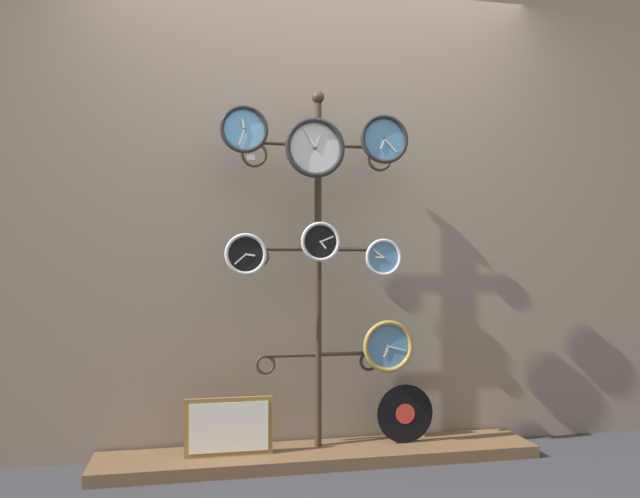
# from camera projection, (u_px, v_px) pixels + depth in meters

# --- Properties ---
(ground_plane) EXTENTS (12.00, 12.00, 0.00)m
(ground_plane) POSITION_uv_depth(u_px,v_px,m) (337.00, 485.00, 2.77)
(ground_plane) COLOR #333338
(shop_wall) EXTENTS (4.40, 0.04, 2.80)m
(shop_wall) POSITION_uv_depth(u_px,v_px,m) (312.00, 188.00, 3.37)
(shop_wall) COLOR gray
(shop_wall) RESTS_ON ground_plane
(low_shelf) EXTENTS (2.20, 0.36, 0.06)m
(low_shelf) POSITION_uv_depth(u_px,v_px,m) (320.00, 455.00, 3.11)
(low_shelf) COLOR brown
(low_shelf) RESTS_ON ground_plane
(display_stand) EXTENTS (0.80, 0.36, 1.88)m
(display_stand) POSITION_uv_depth(u_px,v_px,m) (318.00, 324.00, 3.19)
(display_stand) COLOR #382D1E
(display_stand) RESTS_ON ground_plane
(clock_top_left) EXTENTS (0.24, 0.04, 0.24)m
(clock_top_left) POSITION_uv_depth(u_px,v_px,m) (244.00, 129.00, 3.06)
(clock_top_left) COLOR #60A8DB
(clock_top_center) EXTENTS (0.30, 0.04, 0.30)m
(clock_top_center) POSITION_uv_depth(u_px,v_px,m) (315.00, 148.00, 3.09)
(clock_top_center) COLOR silver
(clock_top_right) EXTENTS (0.25, 0.04, 0.25)m
(clock_top_right) POSITION_uv_depth(u_px,v_px,m) (384.00, 139.00, 3.19)
(clock_top_right) COLOR #4C84B2
(clock_middle_left) EXTENTS (0.21, 0.04, 0.21)m
(clock_middle_left) POSITION_uv_depth(u_px,v_px,m) (246.00, 254.00, 3.01)
(clock_middle_left) COLOR black
(clock_middle_center) EXTENTS (0.20, 0.04, 0.20)m
(clock_middle_center) POSITION_uv_depth(u_px,v_px,m) (320.00, 242.00, 3.11)
(clock_middle_center) COLOR black
(clock_middle_right) EXTENTS (0.19, 0.04, 0.19)m
(clock_middle_right) POSITION_uv_depth(u_px,v_px,m) (383.00, 257.00, 3.17)
(clock_middle_right) COLOR #4C84B2
(clock_bottom_right) EXTENTS (0.26, 0.04, 0.26)m
(clock_bottom_right) POSITION_uv_depth(u_px,v_px,m) (388.00, 346.00, 3.16)
(clock_bottom_right) COLOR #4C84B2
(vinyl_record) EXTENTS (0.30, 0.01, 0.30)m
(vinyl_record) POSITION_uv_depth(u_px,v_px,m) (405.00, 414.00, 3.22)
(vinyl_record) COLOR black
(vinyl_record) RESTS_ON low_shelf
(picture_frame) EXTENTS (0.42, 0.02, 0.28)m
(picture_frame) POSITION_uv_depth(u_px,v_px,m) (229.00, 427.00, 3.00)
(picture_frame) COLOR olive
(picture_frame) RESTS_ON low_shelf
(price_tag_upper) EXTENTS (0.04, 0.00, 0.03)m
(price_tag_upper) POSITION_uv_depth(u_px,v_px,m) (251.00, 157.00, 3.06)
(price_tag_upper) COLOR white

